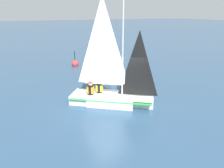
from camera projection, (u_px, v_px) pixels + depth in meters
ground_plane at (112, 103)px, 11.63m from camera, size 260.00×260.00×0.00m
sailboat_main at (111, 91)px, 11.42m from camera, size 3.93×4.25×5.54m
sailor_helm at (99, 90)px, 11.77m from camera, size 0.42×0.43×1.16m
sailor_crew at (91, 92)px, 11.49m from camera, size 0.42×0.43×1.16m
buoy_marker at (75, 63)px, 19.67m from camera, size 0.62×0.62×1.43m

